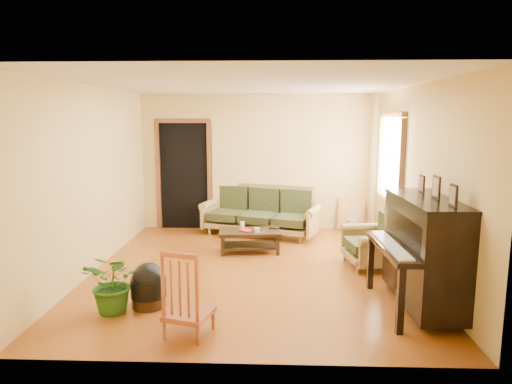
{
  "coord_description": "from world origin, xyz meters",
  "views": [
    {
      "loc": [
        0.28,
        -6.23,
        2.16
      ],
      "look_at": [
        0.04,
        0.2,
        1.1
      ],
      "focal_mm": 32.0,
      "sensor_mm": 36.0,
      "label": 1
    }
  ],
  "objects_px": {
    "sofa": "(259,211)",
    "armchair": "(371,239)",
    "ceramic_crock": "(353,226)",
    "footstool": "(149,290)",
    "coffee_table": "(250,241)",
    "piano": "(428,254)",
    "potted_plant": "(114,283)",
    "red_chair": "(189,292)"
  },
  "relations": [
    {
      "from": "sofa",
      "to": "armchair",
      "type": "bearing_deg",
      "value": -27.92
    },
    {
      "from": "armchair",
      "to": "ceramic_crock",
      "type": "xyz_separation_m",
      "value": [
        0.09,
        2.02,
        -0.29
      ]
    },
    {
      "from": "sofa",
      "to": "footstool",
      "type": "relative_size",
      "value": 5.19
    },
    {
      "from": "coffee_table",
      "to": "piano",
      "type": "height_order",
      "value": "piano"
    },
    {
      "from": "piano",
      "to": "footstool",
      "type": "height_order",
      "value": "piano"
    },
    {
      "from": "coffee_table",
      "to": "potted_plant",
      "type": "xyz_separation_m",
      "value": [
        -1.38,
        -2.39,
        0.17
      ]
    },
    {
      "from": "footstool",
      "to": "piano",
      "type": "bearing_deg",
      "value": 1.08
    },
    {
      "from": "sofa",
      "to": "potted_plant",
      "type": "xyz_separation_m",
      "value": [
        -1.5,
        -3.47,
        -0.1
      ]
    },
    {
      "from": "sofa",
      "to": "red_chair",
      "type": "xyz_separation_m",
      "value": [
        -0.58,
        -3.96,
        -0.0
      ]
    },
    {
      "from": "red_chair",
      "to": "ceramic_crock",
      "type": "bearing_deg",
      "value": 77.45
    },
    {
      "from": "piano",
      "to": "footstool",
      "type": "distance_m",
      "value": 3.19
    },
    {
      "from": "coffee_table",
      "to": "armchair",
      "type": "bearing_deg",
      "value": -20.32
    },
    {
      "from": "armchair",
      "to": "footstool",
      "type": "height_order",
      "value": "armchair"
    },
    {
      "from": "coffee_table",
      "to": "footstool",
      "type": "height_order",
      "value": "footstool"
    },
    {
      "from": "sofa",
      "to": "red_chair",
      "type": "bearing_deg",
      "value": -79.92
    },
    {
      "from": "coffee_table",
      "to": "footstool",
      "type": "xyz_separation_m",
      "value": [
        -1.05,
        -2.2,
        0.02
      ]
    },
    {
      "from": "piano",
      "to": "red_chair",
      "type": "height_order",
      "value": "piano"
    },
    {
      "from": "footstool",
      "to": "ceramic_crock",
      "type": "xyz_separation_m",
      "value": [
        2.94,
        3.56,
        -0.07
      ]
    },
    {
      "from": "potted_plant",
      "to": "armchair",
      "type": "bearing_deg",
      "value": 28.49
    },
    {
      "from": "coffee_table",
      "to": "potted_plant",
      "type": "relative_size",
      "value": 1.4
    },
    {
      "from": "armchair",
      "to": "potted_plant",
      "type": "distance_m",
      "value": 3.61
    },
    {
      "from": "armchair",
      "to": "piano",
      "type": "height_order",
      "value": "piano"
    },
    {
      "from": "sofa",
      "to": "armchair",
      "type": "distance_m",
      "value": 2.42
    },
    {
      "from": "sofa",
      "to": "coffee_table",
      "type": "xyz_separation_m",
      "value": [
        -0.12,
        -1.09,
        -0.27
      ]
    },
    {
      "from": "coffee_table",
      "to": "piano",
      "type": "bearing_deg",
      "value": -45.49
    },
    {
      "from": "coffee_table",
      "to": "ceramic_crock",
      "type": "relative_size",
      "value": 3.89
    },
    {
      "from": "footstool",
      "to": "ceramic_crock",
      "type": "bearing_deg",
      "value": 50.46
    },
    {
      "from": "red_chair",
      "to": "piano",
      "type": "bearing_deg",
      "value": 32.35
    },
    {
      "from": "footstool",
      "to": "ceramic_crock",
      "type": "height_order",
      "value": "footstool"
    },
    {
      "from": "armchair",
      "to": "potted_plant",
      "type": "bearing_deg",
      "value": -160.77
    },
    {
      "from": "coffee_table",
      "to": "footstool",
      "type": "relative_size",
      "value": 2.41
    },
    {
      "from": "sofa",
      "to": "ceramic_crock",
      "type": "relative_size",
      "value": 8.38
    },
    {
      "from": "footstool",
      "to": "armchair",
      "type": "bearing_deg",
      "value": 28.41
    },
    {
      "from": "piano",
      "to": "sofa",
      "type": "bearing_deg",
      "value": 119.84
    },
    {
      "from": "sofa",
      "to": "armchair",
      "type": "height_order",
      "value": "sofa"
    },
    {
      "from": "ceramic_crock",
      "to": "red_chair",
      "type": "bearing_deg",
      "value": -119.0
    },
    {
      "from": "potted_plant",
      "to": "red_chair",
      "type": "bearing_deg",
      "value": -27.87
    },
    {
      "from": "coffee_table",
      "to": "red_chair",
      "type": "bearing_deg",
      "value": -99.07
    },
    {
      "from": "footstool",
      "to": "red_chair",
      "type": "distance_m",
      "value": 0.93
    },
    {
      "from": "armchair",
      "to": "footstool",
      "type": "relative_size",
      "value": 2.04
    },
    {
      "from": "piano",
      "to": "potted_plant",
      "type": "distance_m",
      "value": 3.51
    },
    {
      "from": "coffee_table",
      "to": "ceramic_crock",
      "type": "bearing_deg",
      "value": 35.69
    }
  ]
}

